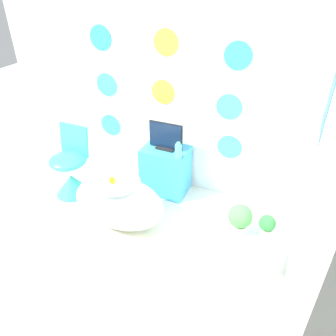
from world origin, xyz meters
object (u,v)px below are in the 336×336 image
Objects in this scene: chair at (71,172)px; potted_plant_left at (240,218)px; tv at (166,137)px; potted_plant_right at (267,225)px; bathtub at (119,202)px; vase at (178,151)px.

potted_plant_left is (2.06, -0.49, 0.42)m from chair.
tv is 2.02× the size of potted_plant_right.
bathtub is at bearing -105.85° from tv.
vase reaches higher than potted_plant_right.
tv is at bearing 143.45° from potted_plant_right.
tv is 1.58m from potted_plant_right.
vase is (0.41, 0.59, 0.39)m from bathtub.
potted_plant_left is 0.21m from potted_plant_right.
chair is 3.24× the size of potted_plant_left.
bathtub is at bearing 171.66° from potted_plant_right.
vase is at bearing 135.56° from potted_plant_left.
chair is 1.20m from tv.
chair reaches higher than potted_plant_left.
potted_plant_right is (1.06, -0.80, 0.01)m from vase.
chair is at bearing -154.04° from tv.
vase is at bearing 142.83° from potted_plant_right.
bathtub is 0.82m from vase.
chair reaches higher than potted_plant_right.
chair is (-0.79, 0.24, 0.01)m from bathtub.
potted_plant_left is at bearing -11.23° from bathtub.
chair is 4.19× the size of potted_plant_right.
potted_plant_right is (1.27, -0.94, -0.05)m from tv.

